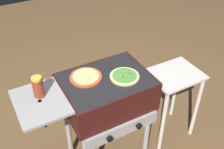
% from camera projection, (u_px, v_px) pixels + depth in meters
% --- Properties ---
extents(grill, '(0.96, 0.53, 0.90)m').
position_uv_depth(grill, '(105.00, 95.00, 2.01)').
color(grill, '#38110F').
rests_on(grill, ground_plane).
extents(pizza_veggie, '(0.21, 0.21, 0.04)m').
position_uv_depth(pizza_veggie, '(124.00, 76.00, 1.94)').
color(pizza_veggie, '#E0C17F').
rests_on(pizza_veggie, grill).
extents(pizza_cheese, '(0.23, 0.23, 0.04)m').
position_uv_depth(pizza_cheese, '(86.00, 77.00, 1.93)').
color(pizza_cheese, '#C64723').
rests_on(pizza_cheese, grill).
extents(sauce_jar, '(0.07, 0.07, 0.15)m').
position_uv_depth(sauce_jar, '(38.00, 87.00, 1.74)').
color(sauce_jar, maroon).
rests_on(sauce_jar, grill).
extents(prep_table, '(0.44, 0.36, 0.71)m').
position_uv_depth(prep_table, '(172.00, 91.00, 2.42)').
color(prep_table, beige).
rests_on(prep_table, ground_plane).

